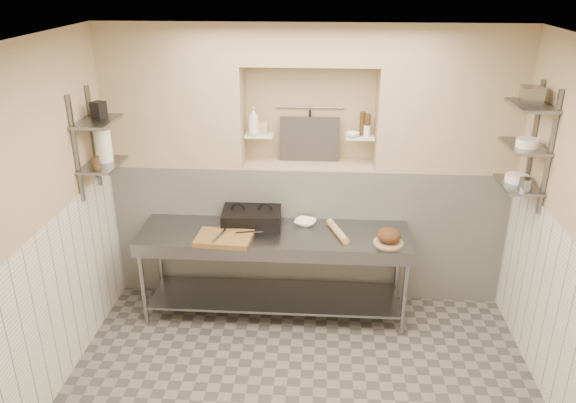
# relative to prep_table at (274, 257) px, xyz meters

# --- Properties ---
(floor) EXTENTS (4.00, 3.90, 0.10)m
(floor) POSITION_rel_prep_table_xyz_m (0.31, -1.18, -0.69)
(floor) COLOR #66605A
(floor) RESTS_ON ground
(ceiling) EXTENTS (4.00, 3.90, 0.10)m
(ceiling) POSITION_rel_prep_table_xyz_m (0.31, -1.18, 2.21)
(ceiling) COLOR silver
(ceiling) RESTS_ON ground
(wall_left) EXTENTS (0.10, 3.90, 2.80)m
(wall_left) POSITION_rel_prep_table_xyz_m (-1.74, -1.18, 0.76)
(wall_left) COLOR tan
(wall_left) RESTS_ON ground
(wall_back) EXTENTS (4.00, 0.10, 2.80)m
(wall_back) POSITION_rel_prep_table_xyz_m (0.31, 0.82, 0.76)
(wall_back) COLOR tan
(wall_back) RESTS_ON ground
(backwall_lower) EXTENTS (4.00, 0.40, 1.40)m
(backwall_lower) POSITION_rel_prep_table_xyz_m (0.31, 0.57, 0.06)
(backwall_lower) COLOR white
(backwall_lower) RESTS_ON floor
(alcove_sill) EXTENTS (1.30, 0.40, 0.02)m
(alcove_sill) POSITION_rel_prep_table_xyz_m (0.31, 0.57, 0.77)
(alcove_sill) COLOR tan
(alcove_sill) RESTS_ON backwall_lower
(backwall_pillar_left) EXTENTS (1.35, 0.40, 1.40)m
(backwall_pillar_left) POSITION_rel_prep_table_xyz_m (-1.02, 0.57, 1.46)
(backwall_pillar_left) COLOR tan
(backwall_pillar_left) RESTS_ON backwall_lower
(backwall_pillar_right) EXTENTS (1.35, 0.40, 1.40)m
(backwall_pillar_right) POSITION_rel_prep_table_xyz_m (1.63, 0.57, 1.46)
(backwall_pillar_right) COLOR tan
(backwall_pillar_right) RESTS_ON backwall_lower
(backwall_header) EXTENTS (1.30, 0.40, 0.40)m
(backwall_header) POSITION_rel_prep_table_xyz_m (0.31, 0.57, 1.96)
(backwall_header) COLOR tan
(backwall_header) RESTS_ON backwall_lower
(wainscot_left) EXTENTS (0.02, 3.90, 1.40)m
(wainscot_left) POSITION_rel_prep_table_xyz_m (-1.68, -1.18, 0.06)
(wainscot_left) COLOR white
(wainscot_left) RESTS_ON floor
(wainscot_right) EXTENTS (0.02, 3.90, 1.40)m
(wainscot_right) POSITION_rel_prep_table_xyz_m (2.30, -1.18, 0.06)
(wainscot_right) COLOR white
(wainscot_right) RESTS_ON floor
(alcove_shelf_left) EXTENTS (0.28, 0.16, 0.02)m
(alcove_shelf_left) POSITION_rel_prep_table_xyz_m (-0.19, 0.57, 1.06)
(alcove_shelf_left) COLOR white
(alcove_shelf_left) RESTS_ON backwall_lower
(alcove_shelf_right) EXTENTS (0.28, 0.16, 0.02)m
(alcove_shelf_right) POSITION_rel_prep_table_xyz_m (0.81, 0.57, 1.06)
(alcove_shelf_right) COLOR white
(alcove_shelf_right) RESTS_ON backwall_lower
(utensil_rail) EXTENTS (0.70, 0.02, 0.02)m
(utensil_rail) POSITION_rel_prep_table_xyz_m (0.31, 0.74, 1.31)
(utensil_rail) COLOR gray
(utensil_rail) RESTS_ON wall_back
(hanging_steel) EXTENTS (0.02, 0.02, 0.30)m
(hanging_steel) POSITION_rel_prep_table_xyz_m (0.31, 0.72, 1.14)
(hanging_steel) COLOR black
(hanging_steel) RESTS_ON utensil_rail
(splash_panel) EXTENTS (0.60, 0.08, 0.45)m
(splash_panel) POSITION_rel_prep_table_xyz_m (0.31, 0.67, 1.00)
(splash_panel) COLOR #383330
(splash_panel) RESTS_ON alcove_sill
(shelf_rail_left_a) EXTENTS (0.03, 0.03, 0.95)m
(shelf_rail_left_a) POSITION_rel_prep_table_xyz_m (-1.67, 0.07, 1.16)
(shelf_rail_left_a) COLOR slate
(shelf_rail_left_a) RESTS_ON wall_left
(shelf_rail_left_b) EXTENTS (0.03, 0.03, 0.95)m
(shelf_rail_left_b) POSITION_rel_prep_table_xyz_m (-1.67, -0.33, 1.16)
(shelf_rail_left_b) COLOR slate
(shelf_rail_left_b) RESTS_ON wall_left
(wall_shelf_left_lower) EXTENTS (0.30, 0.50, 0.02)m
(wall_shelf_left_lower) POSITION_rel_prep_table_xyz_m (-1.53, -0.13, 0.96)
(wall_shelf_left_lower) COLOR slate
(wall_shelf_left_lower) RESTS_ON wall_left
(wall_shelf_left_upper) EXTENTS (0.30, 0.50, 0.03)m
(wall_shelf_left_upper) POSITION_rel_prep_table_xyz_m (-1.53, -0.13, 1.36)
(wall_shelf_left_upper) COLOR slate
(wall_shelf_left_upper) RESTS_ON wall_left
(shelf_rail_right_a) EXTENTS (0.03, 0.03, 1.05)m
(shelf_rail_right_a) POSITION_rel_prep_table_xyz_m (2.28, 0.07, 1.21)
(shelf_rail_right_a) COLOR slate
(shelf_rail_right_a) RESTS_ON wall_right
(shelf_rail_right_b) EXTENTS (0.03, 0.03, 1.05)m
(shelf_rail_right_b) POSITION_rel_prep_table_xyz_m (2.28, -0.33, 1.21)
(shelf_rail_right_b) COLOR slate
(shelf_rail_right_b) RESTS_ON wall_right
(wall_shelf_right_lower) EXTENTS (0.30, 0.50, 0.02)m
(wall_shelf_right_lower) POSITION_rel_prep_table_xyz_m (2.15, -0.13, 0.86)
(wall_shelf_right_lower) COLOR slate
(wall_shelf_right_lower) RESTS_ON wall_right
(wall_shelf_right_mid) EXTENTS (0.30, 0.50, 0.02)m
(wall_shelf_right_mid) POSITION_rel_prep_table_xyz_m (2.15, -0.13, 1.21)
(wall_shelf_right_mid) COLOR slate
(wall_shelf_right_mid) RESTS_ON wall_right
(wall_shelf_right_upper) EXTENTS (0.30, 0.50, 0.03)m
(wall_shelf_right_upper) POSITION_rel_prep_table_xyz_m (2.15, -0.13, 1.56)
(wall_shelf_right_upper) COLOR slate
(wall_shelf_right_upper) RESTS_ON wall_right
(prep_table) EXTENTS (2.60, 0.70, 0.90)m
(prep_table) POSITION_rel_prep_table_xyz_m (0.00, 0.00, 0.00)
(prep_table) COLOR gray
(prep_table) RESTS_ON floor
(panini_press) EXTENTS (0.59, 0.44, 0.16)m
(panini_press) POSITION_rel_prep_table_xyz_m (-0.23, 0.19, 0.34)
(panini_press) COLOR black
(panini_press) RESTS_ON prep_table
(cutting_board) EXTENTS (0.54, 0.39, 0.05)m
(cutting_board) POSITION_rel_prep_table_xyz_m (-0.45, -0.19, 0.28)
(cutting_board) COLOR olive
(cutting_board) RESTS_ON prep_table
(knife_blade) EXTENTS (0.26, 0.09, 0.01)m
(knife_blade) POSITION_rel_prep_table_xyz_m (-0.22, -0.09, 0.31)
(knife_blade) COLOR gray
(knife_blade) RESTS_ON cutting_board
(tongs) EXTENTS (0.09, 0.26, 0.02)m
(tongs) POSITION_rel_prep_table_xyz_m (-0.49, -0.20, 0.31)
(tongs) COLOR gray
(tongs) RESTS_ON cutting_board
(mixing_bowl) EXTENTS (0.26, 0.26, 0.05)m
(mixing_bowl) POSITION_rel_prep_table_xyz_m (0.29, 0.20, 0.28)
(mixing_bowl) COLOR white
(mixing_bowl) RESTS_ON prep_table
(rolling_pin) EXTENTS (0.21, 0.45, 0.07)m
(rolling_pin) POSITION_rel_prep_table_xyz_m (0.60, 0.02, 0.29)
(rolling_pin) COLOR tan
(rolling_pin) RESTS_ON prep_table
(bread_board) EXTENTS (0.27, 0.27, 0.02)m
(bread_board) POSITION_rel_prep_table_xyz_m (1.07, -0.15, 0.27)
(bread_board) COLOR tan
(bread_board) RESTS_ON prep_table
(bread_loaf) EXTENTS (0.22, 0.22, 0.13)m
(bread_loaf) POSITION_rel_prep_table_xyz_m (1.07, -0.15, 0.34)
(bread_loaf) COLOR #4C2D19
(bread_loaf) RESTS_ON bread_board
(bottle_soap) EXTENTS (0.14, 0.14, 0.28)m
(bottle_soap) POSITION_rel_prep_table_xyz_m (-0.24, 0.52, 1.21)
(bottle_soap) COLOR white
(bottle_soap) RESTS_ON alcove_shelf_left
(jar_alcove) EXTENTS (0.09, 0.09, 0.13)m
(jar_alcove) POSITION_rel_prep_table_xyz_m (-0.15, 0.56, 1.14)
(jar_alcove) COLOR tan
(jar_alcove) RESTS_ON alcove_shelf_left
(bowl_alcove) EXTENTS (0.18, 0.18, 0.04)m
(bowl_alcove) POSITION_rel_prep_table_xyz_m (0.73, 0.53, 1.09)
(bowl_alcove) COLOR white
(bowl_alcove) RESTS_ON alcove_shelf_right
(condiment_a) EXTENTS (0.06, 0.06, 0.22)m
(condiment_a) POSITION_rel_prep_table_xyz_m (0.87, 0.56, 1.18)
(condiment_a) COLOR #3F2A16
(condiment_a) RESTS_ON alcove_shelf_right
(condiment_b) EXTENTS (0.06, 0.06, 0.23)m
(condiment_b) POSITION_rel_prep_table_xyz_m (0.83, 0.60, 1.19)
(condiment_b) COLOR #3F2A16
(condiment_b) RESTS_ON alcove_shelf_right
(condiment_c) EXTENTS (0.07, 0.07, 0.11)m
(condiment_c) POSITION_rel_prep_table_xyz_m (0.87, 0.56, 1.13)
(condiment_c) COLOR white
(condiment_c) RESTS_ON alcove_shelf_right
(jug_left) EXTENTS (0.15, 0.15, 0.30)m
(jug_left) POSITION_rel_prep_table_xyz_m (-1.53, -0.07, 1.12)
(jug_left) COLOR white
(jug_left) RESTS_ON wall_shelf_left_lower
(jar_left) EXTENTS (0.07, 0.07, 0.11)m
(jar_left) POSITION_rel_prep_table_xyz_m (-1.53, -0.27, 1.03)
(jar_left) COLOR #3F2A16
(jar_left) RESTS_ON wall_shelf_left_lower
(box_left_upper) EXTENTS (0.14, 0.14, 0.15)m
(box_left_upper) POSITION_rel_prep_table_xyz_m (-1.53, -0.06, 1.44)
(box_left_upper) COLOR black
(box_left_upper) RESTS_ON wall_shelf_left_upper
(bowl_right) EXTENTS (0.20, 0.20, 0.06)m
(bowl_right) POSITION_rel_prep_table_xyz_m (2.15, -0.08, 0.90)
(bowl_right) COLOR white
(bowl_right) RESTS_ON wall_shelf_right_lower
(canister_right) EXTENTS (0.11, 0.11, 0.11)m
(canister_right) POSITION_rel_prep_table_xyz_m (2.15, -0.30, 0.93)
(canister_right) COLOR gray
(canister_right) RESTS_ON wall_shelf_right_lower
(bowl_right_mid) EXTENTS (0.19, 0.19, 0.07)m
(bowl_right_mid) POSITION_rel_prep_table_xyz_m (2.15, -0.19, 1.25)
(bowl_right_mid) COLOR white
(bowl_right_mid) RESTS_ON wall_shelf_right_mid
(basket_right) EXTENTS (0.21, 0.24, 0.13)m
(basket_right) POSITION_rel_prep_table_xyz_m (2.15, -0.10, 1.64)
(basket_right) COLOR gray
(basket_right) RESTS_ON wall_shelf_right_upper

